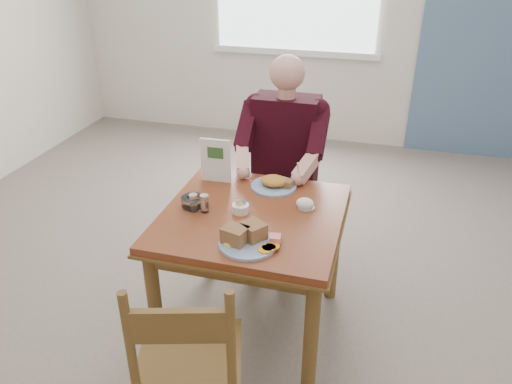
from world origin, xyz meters
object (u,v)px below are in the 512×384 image
(chair_far, at_px, (285,191))
(near_plate, at_px, (247,238))
(diner, at_px, (283,150))
(far_plate, at_px, (275,183))
(table, at_px, (252,232))
(chair_near, at_px, (189,363))

(chair_far, relative_size, near_plate, 2.71)
(chair_far, distance_m, diner, 0.34)
(far_plate, bearing_deg, near_plate, -88.84)
(chair_far, height_order, near_plate, chair_far)
(table, height_order, chair_far, chair_far)
(table, relative_size, chair_far, 0.97)
(far_plate, bearing_deg, diner, 96.11)
(diner, bearing_deg, chair_near, -91.78)
(table, xyz_separation_m, diner, (0.00, 0.71, 0.17))
(chair_near, bearing_deg, far_plate, 85.31)
(table, relative_size, chair_near, 0.97)
(chair_far, distance_m, chair_near, 1.57)
(chair_near, bearing_deg, diner, 88.22)
(diner, height_order, near_plate, diner)
(near_plate, bearing_deg, chair_near, -101.31)
(diner, bearing_deg, near_plate, -86.81)
(chair_far, xyz_separation_m, near_plate, (0.05, -1.07, 0.30))
(far_plate, bearing_deg, table, -97.90)
(table, xyz_separation_m, chair_near, (-0.05, -0.78, -0.16))
(chair_far, relative_size, far_plate, 3.18)
(chair_far, relative_size, chair_near, 1.00)
(diner, xyz_separation_m, near_plate, (0.05, -0.98, -0.03))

